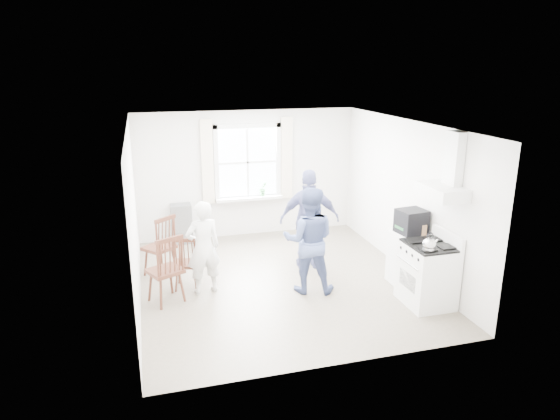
{
  "coord_description": "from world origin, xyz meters",
  "views": [
    {
      "loc": [
        -2.05,
        -7.36,
        3.5
      ],
      "look_at": [
        0.06,
        0.2,
        1.18
      ],
      "focal_mm": 32.0,
      "sensor_mm": 36.0,
      "label": 1
    }
  ],
  "objects_px": {
    "gas_stove": "(427,274)",
    "person_left": "(203,248)",
    "windsor_chair_a": "(163,240)",
    "low_cabinet": "(408,258)",
    "person_mid": "(309,240)",
    "stereo_stack": "(411,221)",
    "windsor_chair_c": "(168,263)",
    "windsor_chair_b": "(185,258)",
    "person_right": "(310,220)"
  },
  "relations": [
    {
      "from": "low_cabinet",
      "to": "person_mid",
      "type": "distance_m",
      "value": 1.69
    },
    {
      "from": "windsor_chair_a",
      "to": "windsor_chair_c",
      "type": "bearing_deg",
      "value": -89.09
    },
    {
      "from": "gas_stove",
      "to": "stereo_stack",
      "type": "height_order",
      "value": "stereo_stack"
    },
    {
      "from": "windsor_chair_c",
      "to": "person_left",
      "type": "xyz_separation_m",
      "value": [
        0.56,
        0.27,
        0.08
      ]
    },
    {
      "from": "gas_stove",
      "to": "windsor_chair_a",
      "type": "distance_m",
      "value": 4.28
    },
    {
      "from": "low_cabinet",
      "to": "person_left",
      "type": "bearing_deg",
      "value": 169.75
    },
    {
      "from": "gas_stove",
      "to": "low_cabinet",
      "type": "height_order",
      "value": "gas_stove"
    },
    {
      "from": "windsor_chair_c",
      "to": "person_left",
      "type": "distance_m",
      "value": 0.62
    },
    {
      "from": "windsor_chair_c",
      "to": "person_left",
      "type": "height_order",
      "value": "person_left"
    },
    {
      "from": "windsor_chair_a",
      "to": "person_right",
      "type": "distance_m",
      "value": 2.51
    },
    {
      "from": "windsor_chair_b",
      "to": "person_left",
      "type": "bearing_deg",
      "value": -27.54
    },
    {
      "from": "gas_stove",
      "to": "low_cabinet",
      "type": "xyz_separation_m",
      "value": [
        0.07,
        0.7,
        -0.03
      ]
    },
    {
      "from": "windsor_chair_a",
      "to": "stereo_stack",
      "type": "bearing_deg",
      "value": -20.42
    },
    {
      "from": "windsor_chair_b",
      "to": "windsor_chair_c",
      "type": "relative_size",
      "value": 0.83
    },
    {
      "from": "low_cabinet",
      "to": "windsor_chair_b",
      "type": "distance_m",
      "value": 3.59
    },
    {
      "from": "low_cabinet",
      "to": "person_right",
      "type": "bearing_deg",
      "value": 140.1
    },
    {
      "from": "windsor_chair_b",
      "to": "windsor_chair_c",
      "type": "bearing_deg",
      "value": -123.79
    },
    {
      "from": "person_right",
      "to": "person_mid",
      "type": "bearing_deg",
      "value": 82.9
    },
    {
      "from": "stereo_stack",
      "to": "person_mid",
      "type": "xyz_separation_m",
      "value": [
        -1.63,
        0.23,
        -0.24
      ]
    },
    {
      "from": "low_cabinet",
      "to": "windsor_chair_b",
      "type": "height_order",
      "value": "windsor_chair_b"
    },
    {
      "from": "person_mid",
      "to": "windsor_chair_a",
      "type": "bearing_deg",
      "value": -9.48
    },
    {
      "from": "windsor_chair_a",
      "to": "windsor_chair_c",
      "type": "xyz_separation_m",
      "value": [
        0.02,
        -1.08,
        0.01
      ]
    },
    {
      "from": "gas_stove",
      "to": "windsor_chair_a",
      "type": "xyz_separation_m",
      "value": [
        -3.74,
        2.09,
        0.17
      ]
    },
    {
      "from": "stereo_stack",
      "to": "windsor_chair_a",
      "type": "bearing_deg",
      "value": 159.58
    },
    {
      "from": "gas_stove",
      "to": "person_mid",
      "type": "height_order",
      "value": "person_mid"
    },
    {
      "from": "low_cabinet",
      "to": "windsor_chair_c",
      "type": "relative_size",
      "value": 0.82
    },
    {
      "from": "stereo_stack",
      "to": "person_mid",
      "type": "bearing_deg",
      "value": 171.84
    },
    {
      "from": "stereo_stack",
      "to": "person_right",
      "type": "relative_size",
      "value": 0.26
    },
    {
      "from": "low_cabinet",
      "to": "windsor_chair_a",
      "type": "distance_m",
      "value": 4.06
    },
    {
      "from": "stereo_stack",
      "to": "windsor_chair_b",
      "type": "xyz_separation_m",
      "value": [
        -3.51,
        0.76,
        -0.54
      ]
    },
    {
      "from": "low_cabinet",
      "to": "person_mid",
      "type": "xyz_separation_m",
      "value": [
        -1.63,
        0.2,
        0.4
      ]
    },
    {
      "from": "gas_stove",
      "to": "person_left",
      "type": "height_order",
      "value": "person_left"
    },
    {
      "from": "gas_stove",
      "to": "stereo_stack",
      "type": "distance_m",
      "value": 0.91
    },
    {
      "from": "stereo_stack",
      "to": "windsor_chair_a",
      "type": "xyz_separation_m",
      "value": [
        -3.8,
        1.42,
        -0.43
      ]
    },
    {
      "from": "person_left",
      "to": "person_right",
      "type": "bearing_deg",
      "value": -175.16
    },
    {
      "from": "person_left",
      "to": "person_right",
      "type": "relative_size",
      "value": 0.85
    },
    {
      "from": "gas_stove",
      "to": "person_mid",
      "type": "distance_m",
      "value": 1.84
    },
    {
      "from": "stereo_stack",
      "to": "windsor_chair_c",
      "type": "height_order",
      "value": "stereo_stack"
    },
    {
      "from": "stereo_stack",
      "to": "person_right",
      "type": "distance_m",
      "value": 1.75
    },
    {
      "from": "person_right",
      "to": "windsor_chair_a",
      "type": "bearing_deg",
      "value": 5.71
    },
    {
      "from": "low_cabinet",
      "to": "stereo_stack",
      "type": "xyz_separation_m",
      "value": [
        -0.0,
        -0.03,
        0.64
      ]
    },
    {
      "from": "windsor_chair_b",
      "to": "windsor_chair_c",
      "type": "distance_m",
      "value": 0.52
    },
    {
      "from": "person_right",
      "to": "stereo_stack",
      "type": "bearing_deg",
      "value": 151.49
    },
    {
      "from": "stereo_stack",
      "to": "windsor_chair_a",
      "type": "distance_m",
      "value": 4.08
    },
    {
      "from": "windsor_chair_c",
      "to": "person_mid",
      "type": "xyz_separation_m",
      "value": [
        2.15,
        -0.11,
        0.18
      ]
    },
    {
      "from": "windsor_chair_b",
      "to": "person_mid",
      "type": "bearing_deg",
      "value": -15.6
    },
    {
      "from": "gas_stove",
      "to": "low_cabinet",
      "type": "bearing_deg",
      "value": 84.32
    },
    {
      "from": "person_left",
      "to": "windsor_chair_a",
      "type": "bearing_deg",
      "value": -64.81
    },
    {
      "from": "windsor_chair_b",
      "to": "person_right",
      "type": "relative_size",
      "value": 0.51
    },
    {
      "from": "windsor_chair_a",
      "to": "windsor_chair_b",
      "type": "distance_m",
      "value": 0.73
    }
  ]
}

